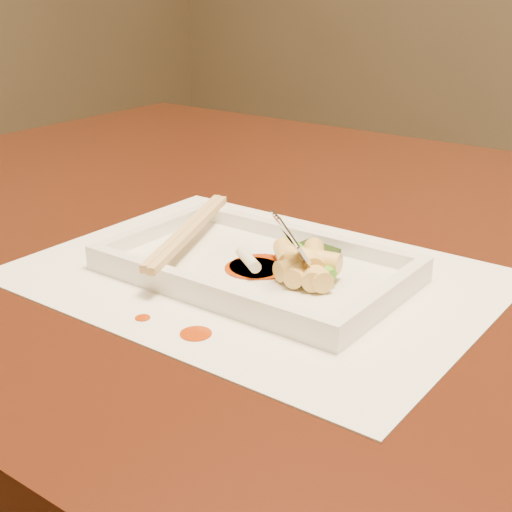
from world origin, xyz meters
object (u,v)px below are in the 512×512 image
Objects in this scene: plate_base at (256,271)px; fork at (339,195)px; placemat at (256,276)px; chopstick_a at (185,229)px; table at (350,318)px.

fork is (0.07, 0.02, 0.08)m from plate_base.
chopstick_a is (-0.08, 0.00, 0.03)m from placemat.
placemat is 0.09m from chopstick_a.
placemat is 1.99× the size of chopstick_a.
fork is at bearing -67.36° from table.
placemat is 2.86× the size of fork.
chopstick_a is at bearing 180.00° from placemat.
chopstick_a is at bearing -120.99° from table.
table is 0.24m from fork.
chopstick_a is 1.44× the size of fork.
chopstick_a is at bearing -173.25° from fork.
chopstick_a is (-0.09, -0.16, 0.13)m from table.
table is at bearing 112.64° from fork.
placemat is (-0.01, -0.16, 0.10)m from table.
placemat is at bearing -165.58° from fork.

